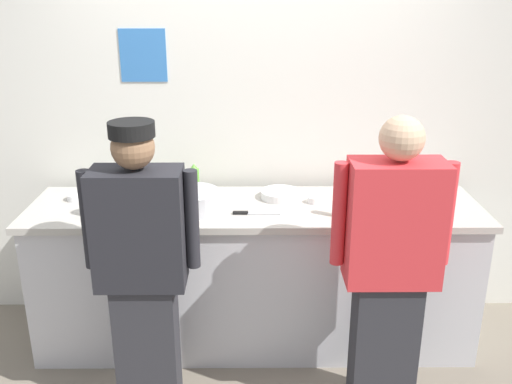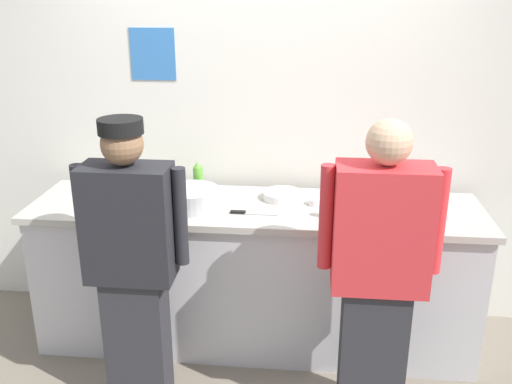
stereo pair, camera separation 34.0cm
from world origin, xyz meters
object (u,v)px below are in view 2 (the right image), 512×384
at_px(plate_stack_rear, 123,198).
at_px(squeeze_bottle_secondary, 198,179).
at_px(plate_stack_front, 282,195).
at_px(deli_cup, 93,200).
at_px(sheet_tray, 396,209).
at_px(ramekin_green_sauce, 83,190).
at_px(mixing_bowl_steel, 191,198).
at_px(squeeze_bottle_primary, 337,205).
at_px(chef_near_left, 132,261).
at_px(chef_center, 378,273).
at_px(squeeze_bottle_spare, 133,178).
at_px(chefs_knife, 250,213).
at_px(ramekin_orange_sauce, 315,202).

xyz_separation_m(plate_stack_rear, squeeze_bottle_secondary, (0.43, 0.19, 0.07)).
height_order(plate_stack_front, deli_cup, deli_cup).
height_order(sheet_tray, ramekin_green_sauce, ramekin_green_sauce).
relative_size(mixing_bowl_steel, ramekin_green_sauce, 3.37).
bearing_deg(squeeze_bottle_primary, mixing_bowl_steel, 172.57).
xyz_separation_m(chef_near_left, chef_center, (1.25, -0.02, 0.01)).
bearing_deg(sheet_tray, squeeze_bottle_spare, 174.09).
bearing_deg(squeeze_bottle_secondary, chefs_knife, -39.85).
height_order(squeeze_bottle_spare, deli_cup, squeeze_bottle_spare).
distance_m(plate_stack_front, chefs_knife, 0.32).
bearing_deg(deli_cup, plate_stack_rear, 39.35).
height_order(plate_stack_rear, ramekin_green_sauce, plate_stack_rear).
xyz_separation_m(sheet_tray, squeeze_bottle_secondary, (-1.22, 0.17, 0.09)).
relative_size(plate_stack_rear, ramekin_green_sauce, 2.06).
relative_size(mixing_bowl_steel, squeeze_bottle_spare, 1.74).
relative_size(ramekin_orange_sauce, deli_cup, 0.78).
bearing_deg(ramekin_orange_sauce, sheet_tray, -5.26).
bearing_deg(chef_near_left, squeeze_bottle_secondary, 76.28).
bearing_deg(deli_cup, squeeze_bottle_spare, 64.92).
bearing_deg(squeeze_bottle_spare, squeeze_bottle_primary, -15.07).
bearing_deg(chefs_knife, deli_cup, -179.66).
xyz_separation_m(ramekin_green_sauce, deli_cup, (0.16, -0.24, 0.03)).
bearing_deg(plate_stack_rear, deli_cup, -140.65).
bearing_deg(squeeze_bottle_spare, chefs_knife, -21.30).
distance_m(plate_stack_front, mixing_bowl_steel, 0.57).
distance_m(chef_near_left, plate_stack_front, 1.06).
height_order(ramekin_green_sauce, deli_cup, deli_cup).
xyz_separation_m(mixing_bowl_steel, squeeze_bottle_primary, (0.86, -0.11, 0.03)).
height_order(chef_near_left, plate_stack_front, chef_near_left).
bearing_deg(plate_stack_front, ramekin_green_sauce, -178.74).
bearing_deg(deli_cup, plate_stack_front, 13.73).
distance_m(chef_near_left, squeeze_bottle_secondary, 0.85).
bearing_deg(plate_stack_front, mixing_bowl_steel, -160.39).
bearing_deg(mixing_bowl_steel, plate_stack_front, 19.61).
distance_m(chef_near_left, ramekin_orange_sauce, 1.16).
relative_size(mixing_bowl_steel, squeeze_bottle_primary, 1.86).
bearing_deg(chef_center, ramekin_orange_sauce, 113.92).
relative_size(sheet_tray, squeeze_bottle_primary, 2.80).
distance_m(chef_near_left, deli_cup, 0.64).
xyz_separation_m(chef_center, squeeze_bottle_secondary, (-1.05, 0.82, 0.18)).
bearing_deg(plate_stack_rear, sheet_tray, 0.88).
height_order(mixing_bowl_steel, squeeze_bottle_primary, squeeze_bottle_primary).
distance_m(sheet_tray, deli_cup, 1.80).
height_order(plate_stack_front, squeeze_bottle_secondary, squeeze_bottle_secondary).
bearing_deg(ramekin_orange_sauce, squeeze_bottle_primary, -61.83).
bearing_deg(mixing_bowl_steel, squeeze_bottle_spare, 151.14).
distance_m(plate_stack_rear, mixing_bowl_steel, 0.43).
distance_m(chef_center, deli_cup, 1.71).
distance_m(mixing_bowl_steel, ramekin_green_sauce, 0.75).
distance_m(sheet_tray, squeeze_bottle_primary, 0.41).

